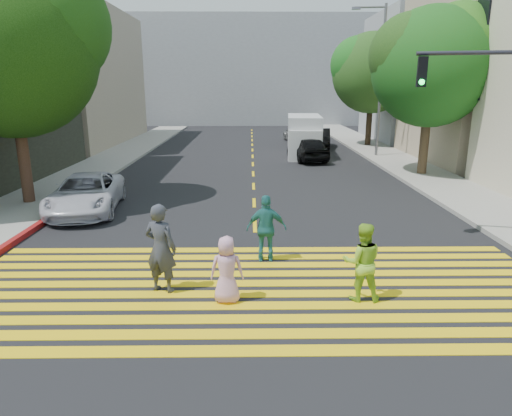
{
  "coord_description": "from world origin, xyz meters",
  "views": [
    {
      "loc": [
        -0.13,
        -8.06,
        4.37
      ],
      "look_at": [
        0.0,
        3.0,
        1.4
      ],
      "focal_mm": 32.0,
      "sensor_mm": 36.0,
      "label": 1
    }
  ],
  "objects_px": {
    "tree_left": "(11,41)",
    "dark_car_near": "(307,148)",
    "tree_right_far": "(373,69)",
    "white_van": "(304,137)",
    "pedestrian_extra": "(267,228)",
    "pedestrian_man": "(161,248)",
    "pedestrian_woman": "(362,262)",
    "pedestrian_child": "(227,270)",
    "dark_car_parked": "(320,138)",
    "tree_right_near": "(434,61)",
    "silver_car": "(297,134)",
    "white_sedan": "(86,193)"
  },
  "relations": [
    {
      "from": "tree_left",
      "to": "dark_car_near",
      "type": "bearing_deg",
      "value": 41.88
    },
    {
      "from": "tree_right_far",
      "to": "white_van",
      "type": "bearing_deg",
      "value": -139.26
    },
    {
      "from": "pedestrian_extra",
      "to": "white_van",
      "type": "distance_m",
      "value": 18.43
    },
    {
      "from": "tree_left",
      "to": "pedestrian_man",
      "type": "distance_m",
      "value": 11.05
    },
    {
      "from": "pedestrian_woman",
      "to": "pedestrian_child",
      "type": "relative_size",
      "value": 1.18
    },
    {
      "from": "tree_left",
      "to": "dark_car_near",
      "type": "distance_m",
      "value": 16.57
    },
    {
      "from": "pedestrian_extra",
      "to": "dark_car_parked",
      "type": "distance_m",
      "value": 22.95
    },
    {
      "from": "tree_left",
      "to": "tree_right_far",
      "type": "xyz_separation_m",
      "value": [
        17.09,
        16.97,
        -0.29
      ]
    },
    {
      "from": "pedestrian_woman",
      "to": "tree_right_near",
      "type": "bearing_deg",
      "value": -110.21
    },
    {
      "from": "pedestrian_man",
      "to": "silver_car",
      "type": "relative_size",
      "value": 0.46
    },
    {
      "from": "tree_left",
      "to": "dark_car_parked",
      "type": "relative_size",
      "value": 2.12
    },
    {
      "from": "tree_right_far",
      "to": "pedestrian_child",
      "type": "bearing_deg",
      "value": -110.29
    },
    {
      "from": "pedestrian_child",
      "to": "silver_car",
      "type": "xyz_separation_m",
      "value": [
        4.29,
        28.22,
        -0.08
      ]
    },
    {
      "from": "white_van",
      "to": "dark_car_near",
      "type": "bearing_deg",
      "value": -85.15
    },
    {
      "from": "tree_right_far",
      "to": "pedestrian_man",
      "type": "relative_size",
      "value": 4.16
    },
    {
      "from": "pedestrian_child",
      "to": "dark_car_parked",
      "type": "xyz_separation_m",
      "value": [
        5.59,
        24.78,
        -0.04
      ]
    },
    {
      "from": "pedestrian_woman",
      "to": "white_van",
      "type": "relative_size",
      "value": 0.3
    },
    {
      "from": "silver_car",
      "to": "pedestrian_extra",
      "type": "bearing_deg",
      "value": 76.56
    },
    {
      "from": "silver_car",
      "to": "dark_car_parked",
      "type": "relative_size",
      "value": 1.06
    },
    {
      "from": "tree_right_near",
      "to": "dark_car_near",
      "type": "xyz_separation_m",
      "value": [
        -5.21,
        4.98,
        -4.77
      ]
    },
    {
      "from": "tree_right_near",
      "to": "pedestrian_extra",
      "type": "bearing_deg",
      "value": -125.95
    },
    {
      "from": "pedestrian_man",
      "to": "white_sedan",
      "type": "relative_size",
      "value": 0.42
    },
    {
      "from": "tree_left",
      "to": "white_van",
      "type": "height_order",
      "value": "tree_left"
    },
    {
      "from": "tree_right_near",
      "to": "white_van",
      "type": "bearing_deg",
      "value": 127.51
    },
    {
      "from": "pedestrian_extra",
      "to": "silver_car",
      "type": "bearing_deg",
      "value": -96.8
    },
    {
      "from": "pedestrian_extra",
      "to": "silver_car",
      "type": "height_order",
      "value": "pedestrian_extra"
    },
    {
      "from": "pedestrian_extra",
      "to": "tree_left",
      "type": "bearing_deg",
      "value": -33.18
    },
    {
      "from": "pedestrian_extra",
      "to": "pedestrian_child",
      "type": "bearing_deg",
      "value": 69.43
    },
    {
      "from": "pedestrian_extra",
      "to": "silver_car",
      "type": "xyz_separation_m",
      "value": [
        3.39,
        25.91,
        -0.24
      ]
    },
    {
      "from": "dark_car_parked",
      "to": "white_van",
      "type": "xyz_separation_m",
      "value": [
        -1.67,
        -4.29,
        0.53
      ]
    },
    {
      "from": "pedestrian_woman",
      "to": "dark_car_near",
      "type": "distance_m",
      "value": 18.63
    },
    {
      "from": "pedestrian_man",
      "to": "dark_car_parked",
      "type": "xyz_separation_m",
      "value": [
        7.03,
        24.25,
        -0.32
      ]
    },
    {
      "from": "tree_right_near",
      "to": "pedestrian_woman",
      "type": "bearing_deg",
      "value": -114.98
    },
    {
      "from": "pedestrian_extra",
      "to": "dark_car_parked",
      "type": "relative_size",
      "value": 0.42
    },
    {
      "from": "tree_left",
      "to": "white_sedan",
      "type": "bearing_deg",
      "value": -21.96
    },
    {
      "from": "pedestrian_woman",
      "to": "white_van",
      "type": "height_order",
      "value": "white_van"
    },
    {
      "from": "tree_right_far",
      "to": "pedestrian_man",
      "type": "height_order",
      "value": "tree_right_far"
    },
    {
      "from": "tree_right_near",
      "to": "tree_left",
      "type": "bearing_deg",
      "value": -161.91
    },
    {
      "from": "pedestrian_extra",
      "to": "tree_right_far",
      "type": "bearing_deg",
      "value": -109.54
    },
    {
      "from": "pedestrian_woman",
      "to": "tree_right_far",
      "type": "bearing_deg",
      "value": -99.75
    },
    {
      "from": "white_sedan",
      "to": "pedestrian_child",
      "type": "bearing_deg",
      "value": -60.57
    },
    {
      "from": "pedestrian_man",
      "to": "dark_car_parked",
      "type": "distance_m",
      "value": 25.25
    },
    {
      "from": "dark_car_parked",
      "to": "silver_car",
      "type": "bearing_deg",
      "value": 119.01
    },
    {
      "from": "silver_car",
      "to": "white_van",
      "type": "height_order",
      "value": "white_van"
    },
    {
      "from": "tree_right_far",
      "to": "white_van",
      "type": "distance_m",
      "value": 8.32
    },
    {
      "from": "pedestrian_woman",
      "to": "white_sedan",
      "type": "xyz_separation_m",
      "value": [
        -8.18,
        7.1,
        -0.18
      ]
    },
    {
      "from": "tree_right_far",
      "to": "white_sedan",
      "type": "xyz_separation_m",
      "value": [
        -14.66,
        -17.95,
        -4.91
      ]
    },
    {
      "from": "pedestrian_man",
      "to": "pedestrian_child",
      "type": "relative_size",
      "value": 1.39
    },
    {
      "from": "pedestrian_extra",
      "to": "tree_right_near",
      "type": "bearing_deg",
      "value": -125.3
    },
    {
      "from": "pedestrian_woman",
      "to": "dark_car_parked",
      "type": "relative_size",
      "value": 0.41
    }
  ]
}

